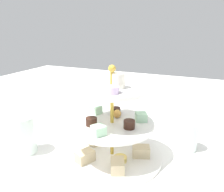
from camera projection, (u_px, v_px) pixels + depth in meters
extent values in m
plane|color=white|center=(112.00, 157.00, 0.66)|extent=(2.40, 2.40, 0.00)
cylinder|color=white|center=(112.00, 155.00, 0.66)|extent=(0.29, 0.29, 0.01)
cylinder|color=white|center=(112.00, 124.00, 0.63)|extent=(0.23, 0.23, 0.01)
cylinder|color=white|center=(112.00, 90.00, 0.60)|extent=(0.18, 0.18, 0.01)
cylinder|color=gold|center=(112.00, 115.00, 0.62)|extent=(0.01, 0.01, 0.26)
sphere|color=gold|center=(112.00, 68.00, 0.59)|extent=(0.02, 0.02, 0.02)
cube|color=#CCB78E|center=(93.00, 139.00, 0.71)|extent=(0.06, 0.05, 0.03)
cube|color=#CCB78E|center=(85.00, 156.00, 0.62)|extent=(0.05, 0.06, 0.03)
cube|color=#CCB78E|center=(117.00, 166.00, 0.58)|extent=(0.05, 0.06, 0.03)
cube|color=#CCB78E|center=(141.00, 151.00, 0.64)|extent=(0.06, 0.05, 0.03)
cube|color=#CCB78E|center=(124.00, 137.00, 0.73)|extent=(0.04, 0.05, 0.03)
cylinder|color=#E5C660|center=(120.00, 159.00, 0.62)|extent=(0.04, 0.04, 0.01)
cylinder|color=#381E14|center=(115.00, 111.00, 0.68)|extent=(0.03, 0.03, 0.02)
cylinder|color=#381E14|center=(91.00, 122.00, 0.61)|extent=(0.03, 0.03, 0.02)
cylinder|color=#381E14|center=(129.00, 124.00, 0.59)|extent=(0.03, 0.03, 0.02)
cube|color=#B2E5BC|center=(141.00, 117.00, 0.64)|extent=(0.04, 0.04, 0.02)
cube|color=#B2E5BC|center=(96.00, 110.00, 0.69)|extent=(0.04, 0.04, 0.02)
cube|color=#B2E5BC|center=(99.00, 130.00, 0.55)|extent=(0.04, 0.04, 0.02)
sphere|color=gold|center=(116.00, 114.00, 0.66)|extent=(0.02, 0.02, 0.02)
cylinder|color=silver|center=(112.00, 90.00, 0.55)|extent=(0.03, 0.03, 0.02)
cylinder|color=silver|center=(112.00, 80.00, 0.65)|extent=(0.03, 0.03, 0.02)
cylinder|color=white|center=(118.00, 80.00, 0.60)|extent=(0.04, 0.04, 0.04)
cube|color=silver|center=(93.00, 88.00, 0.59)|extent=(0.09, 0.03, 0.00)
cube|color=silver|center=(123.00, 92.00, 0.56)|extent=(0.09, 0.05, 0.00)
cylinder|color=silver|center=(24.00, 135.00, 0.67)|extent=(0.07, 0.07, 0.11)
cylinder|color=silver|center=(199.00, 192.00, 0.47)|extent=(0.06, 0.06, 0.07)
cube|color=silver|center=(107.00, 116.00, 0.96)|extent=(0.16, 0.08, 0.00)
cylinder|color=silver|center=(188.00, 136.00, 0.69)|extent=(0.06, 0.06, 0.09)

